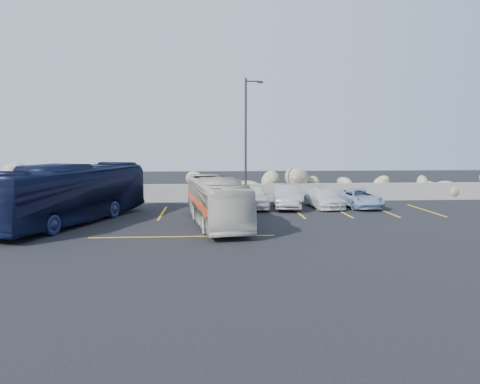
{
  "coord_description": "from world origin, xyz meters",
  "views": [
    {
      "loc": [
        0.12,
        -19.8,
        4.1
      ],
      "look_at": [
        1.76,
        4.0,
        1.51
      ],
      "focal_mm": 35.0,
      "sensor_mm": 36.0,
      "label": 1
    }
  ],
  "objects": [
    {
      "name": "vintage_bus",
      "position": [
        0.54,
        2.97,
        1.18
      ],
      "size": [
        3.14,
        8.66,
        2.36
      ],
      "primitive_type": "imported",
      "rotation": [
        0.0,
        0.0,
        0.14
      ],
      "color": "beige",
      "rests_on": "ground"
    },
    {
      "name": "parking_lines",
      "position": [
        4.64,
        5.57,
        0.01
      ],
      "size": [
        18.16,
        9.36,
        0.01
      ],
      "color": "gold",
      "rests_on": "ground"
    },
    {
      "name": "car_c",
      "position": [
        7.31,
        8.65,
        0.6
      ],
      "size": [
        2.04,
        4.27,
        1.2
      ],
      "primitive_type": "imported",
      "rotation": [
        0.0,
        0.0,
        0.09
      ],
      "color": "silver",
      "rests_on": "ground"
    },
    {
      "name": "riprap_pile",
      "position": [
        0.0,
        13.2,
        1.3
      ],
      "size": [
        54.0,
        2.8,
        2.6
      ],
      "primitive_type": null,
      "color": "#877358",
      "rests_on": "ground"
    },
    {
      "name": "lamppost",
      "position": [
        2.56,
        9.5,
        4.3
      ],
      "size": [
        1.14,
        0.18,
        8.0
      ],
      "color": "#2D2B28",
      "rests_on": "ground"
    },
    {
      "name": "car_b",
      "position": [
        4.93,
        8.46,
        0.71
      ],
      "size": [
        1.9,
        4.42,
        1.42
      ],
      "primitive_type": "imported",
      "rotation": [
        0.0,
        0.0,
        -0.09
      ],
      "color": "#A3A4A8",
      "rests_on": "ground"
    },
    {
      "name": "tour_coach",
      "position": [
        -6.76,
        3.93,
        1.5
      ],
      "size": [
        6.1,
        10.96,
        3.0
      ],
      "primitive_type": "imported",
      "rotation": [
        0.0,
        0.0,
        -0.36
      ],
      "color": "#0F1532",
      "rests_on": "ground"
    },
    {
      "name": "car_a",
      "position": [
        2.92,
        8.7,
        0.73
      ],
      "size": [
        1.8,
        4.33,
        1.47
      ],
      "primitive_type": "imported",
      "rotation": [
        0.0,
        0.0,
        -0.02
      ],
      "color": "silver",
      "rests_on": "ground"
    },
    {
      "name": "car_d",
      "position": [
        9.57,
        8.52,
        0.58
      ],
      "size": [
        2.26,
        4.3,
        1.15
      ],
      "primitive_type": "imported",
      "rotation": [
        0.0,
        0.0,
        0.08
      ],
      "color": "#90A8CD",
      "rests_on": "ground"
    },
    {
      "name": "ground",
      "position": [
        0.0,
        0.0,
        0.0
      ],
      "size": [
        90.0,
        90.0,
        0.0
      ],
      "primitive_type": "plane",
      "color": "black",
      "rests_on": "ground"
    },
    {
      "name": "seawall",
      "position": [
        0.0,
        12.0,
        0.6
      ],
      "size": [
        60.0,
        0.4,
        1.2
      ],
      "primitive_type": "cube",
      "color": "gray",
      "rests_on": "ground"
    }
  ]
}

